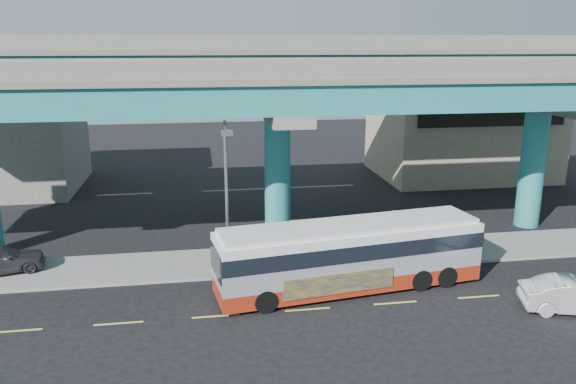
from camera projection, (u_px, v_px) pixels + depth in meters
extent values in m
plane|color=black|center=(306.00, 306.00, 24.79)|extent=(120.00, 120.00, 0.00)
cube|color=gray|center=(287.00, 259.00, 30.02)|extent=(70.00, 4.00, 0.15)
cube|color=#D8C64C|center=(17.00, 331.00, 22.67)|extent=(2.00, 0.12, 0.01)
cube|color=#D8C64C|center=(119.00, 323.00, 23.28)|extent=(2.00, 0.12, 0.01)
cube|color=#D8C64C|center=(216.00, 316.00, 23.89)|extent=(2.00, 0.12, 0.01)
cube|color=#D8C64C|center=(308.00, 309.00, 24.50)|extent=(2.00, 0.12, 0.01)
cube|color=#D8C64C|center=(395.00, 303.00, 25.11)|extent=(2.00, 0.12, 0.01)
cube|color=#D8C64C|center=(479.00, 297.00, 25.72)|extent=(2.00, 0.12, 0.01)
cube|color=#D8C64C|center=(558.00, 291.00, 26.33)|extent=(2.00, 0.12, 0.01)
cylinder|color=#227083|center=(277.00, 178.00, 32.42)|extent=(1.50, 1.50, 7.40)
cube|color=gray|center=(277.00, 109.00, 31.38)|extent=(2.00, 12.00, 0.60)
cube|color=gray|center=(269.00, 87.00, 34.48)|extent=(1.80, 5.00, 1.20)
cylinder|color=#227083|center=(532.00, 168.00, 34.85)|extent=(1.50, 1.50, 7.40)
cube|color=gray|center=(540.00, 104.00, 33.82)|extent=(2.00, 12.00, 0.60)
cube|color=gray|center=(510.00, 84.00, 36.92)|extent=(1.80, 5.00, 1.20)
cube|color=#227083|center=(287.00, 96.00, 27.78)|extent=(52.00, 5.00, 1.40)
cube|color=gray|center=(287.00, 79.00, 27.56)|extent=(52.00, 5.40, 0.30)
cube|color=gray|center=(296.00, 70.00, 25.04)|extent=(52.00, 0.25, 0.80)
cube|color=gray|center=(280.00, 65.00, 29.80)|extent=(52.00, 0.25, 0.80)
cube|color=#227083|center=(269.00, 66.00, 34.15)|extent=(52.00, 5.00, 1.40)
cube|color=gray|center=(269.00, 51.00, 33.93)|extent=(52.00, 5.40, 0.30)
cube|color=gray|center=(274.00, 42.00, 31.40)|extent=(52.00, 0.25, 0.80)
cube|color=gray|center=(264.00, 42.00, 36.17)|extent=(52.00, 0.25, 0.80)
cube|color=tan|center=(460.00, 135.00, 48.56)|extent=(14.00, 10.00, 7.00)
cube|color=black|center=(493.00, 119.00, 43.15)|extent=(12.00, 0.25, 1.20)
cube|color=maroon|center=(349.00, 277.00, 26.45)|extent=(12.79, 4.43, 0.73)
cube|color=#A7A8AC|center=(350.00, 254.00, 26.16)|extent=(12.79, 4.43, 1.57)
cube|color=black|center=(350.00, 244.00, 26.02)|extent=(12.85, 4.49, 0.73)
cube|color=silver|center=(350.00, 232.00, 25.87)|extent=(12.79, 4.43, 0.42)
cube|color=silver|center=(351.00, 226.00, 25.79)|extent=(12.35, 4.13, 0.21)
cube|color=black|center=(466.00, 234.00, 27.87)|extent=(0.41, 2.40, 1.25)
cube|color=black|center=(216.00, 262.00, 24.26)|extent=(0.41, 2.40, 1.25)
cube|color=#16124F|center=(340.00, 284.00, 24.80)|extent=(5.18, 0.80, 0.94)
cylinder|color=black|center=(266.00, 301.00, 24.10)|extent=(1.08, 0.46, 1.04)
cylinder|color=black|center=(253.00, 280.00, 26.32)|extent=(1.08, 0.46, 1.04)
cylinder|color=black|center=(421.00, 280.00, 26.26)|extent=(1.08, 0.46, 1.04)
cylinder|color=black|center=(396.00, 262.00, 28.48)|extent=(1.08, 0.46, 1.04)
cylinder|color=black|center=(446.00, 277.00, 26.65)|extent=(1.08, 0.46, 1.04)
cylinder|color=black|center=(420.00, 259.00, 28.87)|extent=(1.08, 0.46, 1.04)
imported|color=#AFAFB4|center=(575.00, 296.00, 24.13)|extent=(3.89, 5.28, 1.47)
cylinder|color=gray|center=(227.00, 199.00, 27.09)|extent=(0.16, 0.16, 7.62)
cylinder|color=gray|center=(226.00, 128.00, 25.18)|extent=(0.12, 2.06, 0.12)
cube|color=gray|center=(227.00, 133.00, 24.21)|extent=(0.50, 0.70, 0.18)
cylinder|color=gray|center=(392.00, 239.00, 29.25)|extent=(0.06, 0.06, 2.45)
cylinder|color=#B20A0A|center=(393.00, 218.00, 28.92)|extent=(0.68, 0.55, 0.85)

